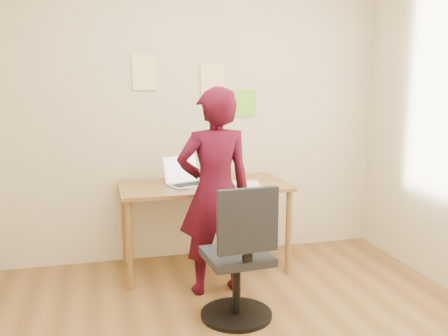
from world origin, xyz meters
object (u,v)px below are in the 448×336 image
object	(u,v)px
laptop	(186,179)
office_chair	(240,264)
phone	(241,187)
person	(215,192)
desk	(204,194)

from	to	relation	value
laptop	office_chair	world-z (taller)	laptop
phone	person	bearing A→B (deg)	-142.23
person	laptop	bearing A→B (deg)	-77.82
phone	person	xyz separation A→B (m)	(-0.28, -0.27, 0.04)
phone	desk	bearing A→B (deg)	135.57
office_chair	desk	bearing A→B (deg)	87.04
desk	phone	distance (m)	0.35
laptop	person	distance (m)	0.50
laptop	office_chair	xyz separation A→B (m)	(0.17, -1.00, -0.39)
office_chair	phone	bearing A→B (deg)	68.67
laptop	office_chair	distance (m)	1.08
desk	phone	size ratio (longest dim) A/B	11.16
laptop	phone	xyz separation A→B (m)	(0.41, -0.22, -0.05)
desk	person	world-z (taller)	person
desk	laptop	size ratio (longest dim) A/B	3.52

